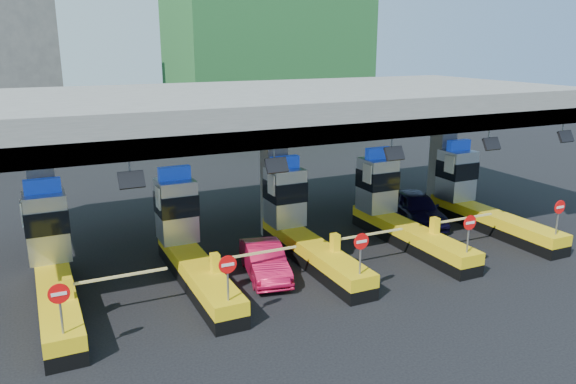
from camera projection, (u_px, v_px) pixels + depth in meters
name	position (u px, v px, depth m)	size (l,w,h in m)	color
ground	(302.00, 257.00, 24.49)	(120.00, 120.00, 0.00)	black
toll_canopy	(275.00, 109.00, 25.41)	(28.00, 12.09, 7.00)	slate
toll_lane_far_left	(52.00, 262.00, 20.25)	(4.43, 8.00, 4.16)	black
toll_lane_left	(187.00, 242.00, 22.31)	(4.43, 8.00, 4.16)	black
toll_lane_center	(300.00, 225.00, 24.37)	(4.43, 8.00, 4.16)	black
toll_lane_right	(395.00, 210.00, 26.44)	(4.43, 8.00, 4.16)	black
toll_lane_far_right	(476.00, 198.00, 28.50)	(4.43, 8.00, 4.16)	black
van	(416.00, 208.00, 28.88)	(1.95, 4.85, 1.65)	black
red_car	(265.00, 261.00, 22.32)	(1.41, 4.05, 1.33)	#BC0E36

